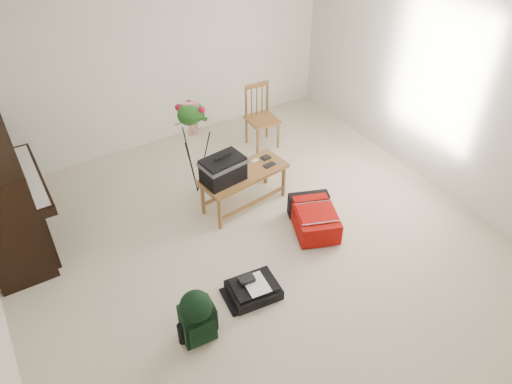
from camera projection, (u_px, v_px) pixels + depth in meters
floor at (264, 258)px, 5.30m from camera, size 5.00×5.50×0.01m
ceiling at (268, 25)px, 3.75m from camera, size 5.00×5.50×0.01m
wall_back at (153, 55)px, 6.37m from camera, size 5.00×0.04×2.50m
wall_right at (457, 95)px, 5.53m from camera, size 0.04×5.50×2.50m
piano at (3, 199)px, 5.13m from camera, size 0.71×1.50×1.25m
bench at (229, 170)px, 5.58m from camera, size 1.09×0.56×0.81m
dining_chair at (261, 118)px, 6.77m from camera, size 0.40×0.40×0.87m
red_suitcase at (312, 216)px, 5.60m from camera, size 0.65×0.80×0.28m
black_duffel at (253, 289)px, 4.87m from camera, size 0.51×0.43×0.20m
green_backpack at (197, 315)px, 4.32m from camera, size 0.30×0.28×0.58m
flower_stand at (194, 149)px, 5.82m from camera, size 0.51×0.51×1.27m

